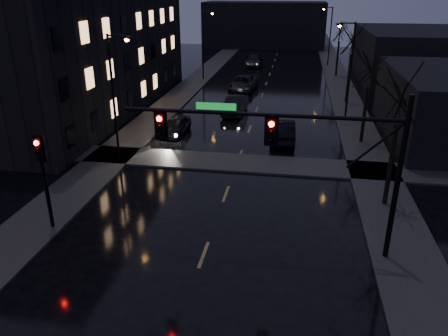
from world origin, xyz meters
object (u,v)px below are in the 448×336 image
at_px(oncoming_car_a, 176,126).
at_px(oncoming_car_d, 254,60).
at_px(oncoming_car_c, 243,83).
at_px(lead_car, 282,131).
at_px(oncoming_car_b, 235,105).

relative_size(oncoming_car_a, oncoming_car_d, 0.71).
xyz_separation_m(oncoming_car_a, oncoming_car_c, (3.23, 16.15, 0.11)).
bearing_deg(lead_car, oncoming_car_a, -5.54).
bearing_deg(oncoming_car_a, lead_car, 0.59).
height_order(oncoming_car_d, lead_car, lead_car).
xyz_separation_m(oncoming_car_a, oncoming_car_d, (2.82, 32.29, 0.13)).
bearing_deg(oncoming_car_a, oncoming_car_b, 63.95).
bearing_deg(oncoming_car_d, lead_car, -82.02).
distance_m(oncoming_car_a, oncoming_car_d, 32.41).
height_order(oncoming_car_a, oncoming_car_d, oncoming_car_d).
relative_size(oncoming_car_c, lead_car, 1.12).
xyz_separation_m(oncoming_car_b, lead_car, (4.48, -6.96, 0.05)).
relative_size(oncoming_car_a, lead_car, 0.79).
bearing_deg(lead_car, oncoming_car_d, -83.68).
distance_m(oncoming_car_b, oncoming_car_d, 25.71).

